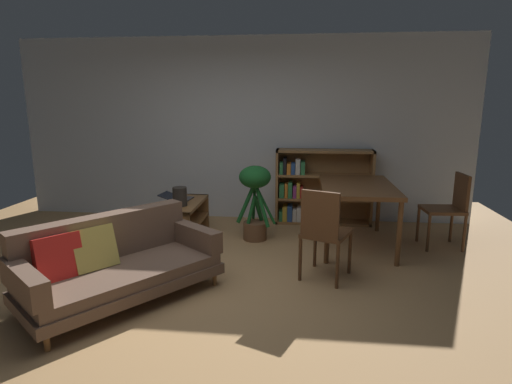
% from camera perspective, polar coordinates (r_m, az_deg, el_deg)
% --- Properties ---
extents(ground_plane, '(8.16, 8.16, 0.00)m').
position_cam_1_polar(ground_plane, '(4.07, -7.43, -13.57)').
color(ground_plane, tan).
extents(back_wall_panel, '(6.80, 0.10, 2.70)m').
position_cam_1_polar(back_wall_panel, '(6.33, -1.97, 8.50)').
color(back_wall_panel, silver).
rests_on(back_wall_panel, ground_plane).
extents(fabric_couch, '(1.71, 1.85, 0.74)m').
position_cam_1_polar(fabric_couch, '(4.04, -18.85, -9.09)').
color(fabric_couch, brown).
rests_on(fabric_couch, ground_plane).
extents(media_console, '(0.45, 1.02, 0.50)m').
position_cam_1_polar(media_console, '(5.48, -9.94, -4.00)').
color(media_console, brown).
rests_on(media_console, ground_plane).
extents(open_laptop, '(0.43, 0.34, 0.08)m').
position_cam_1_polar(open_laptop, '(5.59, -10.71, -0.80)').
color(open_laptop, '#333338').
rests_on(open_laptop, media_console).
extents(desk_speaker, '(0.18, 0.18, 0.23)m').
position_cam_1_polar(desk_speaker, '(5.22, -10.40, -0.62)').
color(desk_speaker, '#2D2823').
rests_on(desk_speaker, media_console).
extents(potted_floor_plant, '(0.52, 0.43, 0.97)m').
position_cam_1_polar(potted_floor_plant, '(5.33, -0.14, -0.41)').
color(potted_floor_plant, brown).
rests_on(potted_floor_plant, ground_plane).
extents(dining_table, '(0.87, 1.37, 0.78)m').
position_cam_1_polar(dining_table, '(5.23, 13.70, 0.18)').
color(dining_table, brown).
rests_on(dining_table, ground_plane).
extents(dining_chair_near, '(0.48, 0.44, 0.92)m').
position_cam_1_polar(dining_chair_near, '(5.60, 24.94, -1.76)').
color(dining_chair_near, '#56351E').
rests_on(dining_chair_near, ground_plane).
extents(dining_chair_far, '(0.56, 0.58, 0.94)m').
position_cam_1_polar(dining_chair_far, '(4.18, 9.29, -5.11)').
color(dining_chair_far, '#56351E').
rests_on(dining_chair_far, ground_plane).
extents(bookshelf, '(1.40, 0.32, 1.09)m').
position_cam_1_polar(bookshelf, '(6.20, 8.22, 0.63)').
color(bookshelf, olive).
rests_on(bookshelf, ground_plane).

